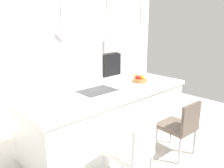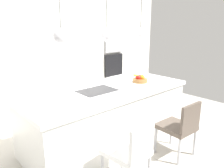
{
  "view_description": "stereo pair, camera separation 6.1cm",
  "coord_description": "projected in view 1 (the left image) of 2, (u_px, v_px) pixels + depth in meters",
  "views": [
    {
      "loc": [
        -2.13,
        -2.4,
        1.84
      ],
      "look_at": [
        0.1,
        0.0,
        0.96
      ],
      "focal_mm": 34.71,
      "sensor_mm": 36.0,
      "label": 1
    },
    {
      "loc": [
        -2.08,
        -2.44,
        1.84
      ],
      "look_at": [
        0.1,
        0.0,
        0.96
      ],
      "focal_mm": 34.71,
      "sensor_mm": 36.0,
      "label": 2
    }
  ],
  "objects": [
    {
      "name": "microwave",
      "position": [
        112.0,
        45.0,
        5.36
      ],
      "size": [
        0.54,
        0.08,
        0.34
      ],
      "primitive_type": "cube",
      "color": "#9E9EA3",
      "rests_on": "back_wall"
    },
    {
      "name": "oven",
      "position": [
        112.0,
        65.0,
        5.49
      ],
      "size": [
        0.56,
        0.08,
        0.56
      ],
      "primitive_type": "cube",
      "color": "black",
      "rests_on": "back_wall"
    },
    {
      "name": "chair_near",
      "position": [
        132.0,
        151.0,
        2.41
      ],
      "size": [
        0.45,
        0.51,
        0.86
      ],
      "color": "white",
      "rests_on": "ground"
    },
    {
      "name": "pendant_light_center",
      "position": [
        107.0,
        35.0,
        3.13
      ],
      "size": [
        0.2,
        0.2,
        0.8
      ],
      "color": "silver"
    },
    {
      "name": "chair_middle",
      "position": [
        180.0,
        125.0,
        3.08
      ],
      "size": [
        0.46,
        0.49,
        0.84
      ],
      "color": "brown",
      "rests_on": "ground"
    },
    {
      "name": "sink_basin",
      "position": [
        97.0,
        91.0,
        3.21
      ],
      "size": [
        0.56,
        0.4,
        0.02
      ],
      "primitive_type": "cube",
      "color": "#2D2D30",
      "rests_on": "kitchen_island"
    },
    {
      "name": "floor",
      "position": [
        108.0,
        141.0,
        3.58
      ],
      "size": [
        6.6,
        6.6,
        0.0
      ],
      "primitive_type": "plane",
      "color": "#BCB7AD",
      "rests_on": "ground"
    },
    {
      "name": "kitchen_island",
      "position": [
        107.0,
        115.0,
        3.46
      ],
      "size": [
        2.66,
        1.13,
        0.91
      ],
      "color": "white",
      "rests_on": "ground"
    },
    {
      "name": "back_wall",
      "position": [
        53.0,
        53.0,
        4.41
      ],
      "size": [
        6.0,
        0.1,
        2.6
      ],
      "primitive_type": "cube",
      "color": "silver",
      "rests_on": "ground"
    },
    {
      "name": "pendant_light_left",
      "position": [
        62.0,
        36.0,
        2.65
      ],
      "size": [
        0.2,
        0.2,
        0.8
      ],
      "color": "silver"
    },
    {
      "name": "pendant_light_right",
      "position": [
        140.0,
        34.0,
        3.61
      ],
      "size": [
        0.2,
        0.2,
        0.8
      ],
      "color": "silver"
    },
    {
      "name": "fruit_bowl",
      "position": [
        139.0,
        79.0,
        3.7
      ],
      "size": [
        0.25,
        0.25,
        0.15
      ],
      "color": "#9E6B38",
      "rests_on": "kitchen_island"
    },
    {
      "name": "faucet",
      "position": [
        89.0,
        79.0,
        3.33
      ],
      "size": [
        0.02,
        0.17,
        0.22
      ],
      "color": "silver",
      "rests_on": "kitchen_island"
    }
  ]
}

